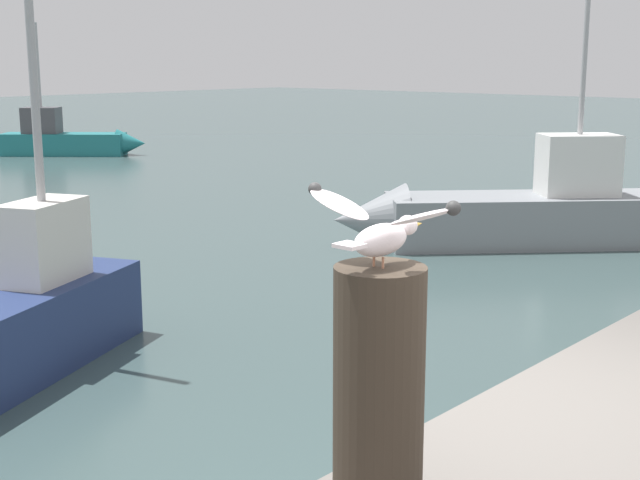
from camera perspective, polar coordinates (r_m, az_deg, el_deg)
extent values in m
cylinder|color=#382D23|center=(2.83, 3.84, -9.80)|extent=(0.29, 0.29, 0.82)
cylinder|color=tan|center=(2.69, 4.12, -1.49)|extent=(0.01, 0.01, 0.04)
cylinder|color=tan|center=(2.71, 3.53, -1.37)|extent=(0.01, 0.01, 0.04)
ellipsoid|color=silver|center=(2.69, 3.98, 0.01)|extent=(0.23, 0.10, 0.10)
sphere|color=silver|center=(2.79, 5.72, 0.97)|extent=(0.06, 0.06, 0.06)
cone|color=gold|center=(2.83, 6.39, 1.03)|extent=(0.05, 0.02, 0.02)
cube|color=silver|center=(2.58, 1.93, -0.36)|extent=(0.07, 0.08, 0.01)
ellipsoid|color=silver|center=(2.57, 6.69, 1.52)|extent=(0.13, 0.23, 0.09)
sphere|color=#2A2A2A|center=(2.50, 8.67, 2.06)|extent=(0.04, 0.04, 0.04)
ellipsoid|color=silver|center=(2.77, 1.26, 2.35)|extent=(0.13, 0.23, 0.09)
sphere|color=#2A2A2A|center=(2.84, -0.34, 3.34)|extent=(0.04, 0.04, 0.04)
cube|color=gray|center=(13.98, 13.52, 1.29)|extent=(4.03, 3.94, 0.77)
cone|color=gray|center=(13.42, 3.26, 1.33)|extent=(1.56, 1.56, 1.11)
cube|color=white|center=(14.09, 16.44, 4.72)|extent=(1.32, 1.31, 0.93)
cylinder|color=#A5A5A8|center=(14.00, 16.88, 12.02)|extent=(0.08, 0.08, 2.66)
cube|color=navy|center=(8.51, -18.74, -5.70)|extent=(2.97, 1.93, 0.77)
cube|color=silver|center=(8.64, -17.51, -0.08)|extent=(0.98, 0.79, 0.77)
cylinder|color=#A5A5A8|center=(8.47, -18.28, 12.05)|extent=(0.08, 0.08, 2.87)
cube|color=#1E7075|center=(27.37, -16.33, 6.00)|extent=(3.04, 3.34, 0.65)
cone|color=#1E7075|center=(26.83, -12.17, 6.17)|extent=(1.17, 1.17, 0.83)
cube|color=#47474C|center=(27.51, -17.66, 7.43)|extent=(1.23, 1.26, 0.77)
cylinder|color=#A5A5A8|center=(27.45, -17.88, 10.77)|extent=(0.08, 0.08, 2.44)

